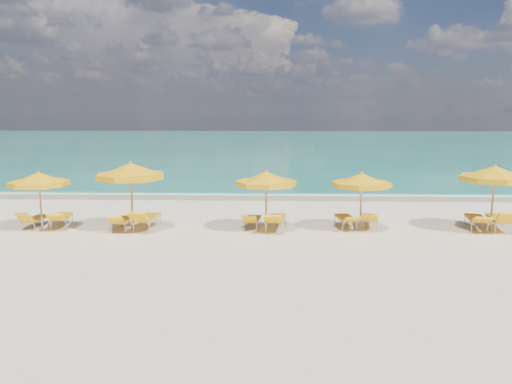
{
  "coord_description": "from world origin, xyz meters",
  "views": [
    {
      "loc": [
        0.69,
        -18.07,
        4.41
      ],
      "look_at": [
        0.0,
        1.5,
        1.2
      ],
      "focal_mm": 35.0,
      "sensor_mm": 36.0,
      "label": 1
    }
  ],
  "objects": [
    {
      "name": "lounger_1_left",
      "position": [
        -8.37,
        0.2,
        0.2
      ],
      "size": [
        0.68,
        1.61,
        0.76
      ],
      "rotation": [
        0.0,
        0.0,
        -0.09
      ],
      "color": "#A5A8AD",
      "rests_on": "ground"
    },
    {
      "name": "whitecap_far",
      "position": [
        8.0,
        24.0,
        0.0
      ],
      "size": [
        18.0,
        0.3,
        0.05
      ],
      "primitive_type": "cube",
      "color": "white",
      "rests_on": "ground"
    },
    {
      "name": "ocean",
      "position": [
        0.0,
        48.0,
        0.0
      ],
      "size": [
        120.0,
        80.0,
        0.3
      ],
      "primitive_type": "cube",
      "color": "#14755F",
      "rests_on": "ground"
    },
    {
      "name": "umbrella_2",
      "position": [
        -4.52,
        -0.18,
        2.21
      ],
      "size": [
        2.94,
        2.94,
        2.59
      ],
      "rotation": [
        0.0,
        0.0,
        -0.17
      ],
      "color": "tan",
      "rests_on": "ground"
    },
    {
      "name": "wet_sand_band",
      "position": [
        0.0,
        7.4,
        0.0
      ],
      "size": [
        120.0,
        2.6,
        0.01
      ],
      "primitive_type": "cube",
      "color": "tan",
      "rests_on": "ground"
    },
    {
      "name": "lounger_5_left",
      "position": [
        8.35,
        0.56,
        0.23
      ],
      "size": [
        0.94,
        2.02,
        0.71
      ],
      "rotation": [
        0.0,
        0.0,
        -0.17
      ],
      "color": "#A5A8AD",
      "rests_on": "ground"
    },
    {
      "name": "whitecap_near",
      "position": [
        -6.0,
        17.0,
        0.0
      ],
      "size": [
        14.0,
        0.36,
        0.05
      ],
      "primitive_type": "cube",
      "color": "white",
      "rests_on": "ground"
    },
    {
      "name": "lounger_5_right",
      "position": [
        9.15,
        0.43,
        0.25
      ],
      "size": [
        0.97,
        2.08,
        0.91
      ],
      "rotation": [
        0.0,
        0.0,
        -0.16
      ],
      "color": "#A5A8AD",
      "rests_on": "ground"
    },
    {
      "name": "ground_plane",
      "position": [
        0.0,
        0.0,
        0.0
      ],
      "size": [
        120.0,
        120.0,
        0.0
      ],
      "primitive_type": "plane",
      "color": "beige"
    },
    {
      "name": "lounger_4_right",
      "position": [
        4.35,
        0.7,
        0.21
      ],
      "size": [
        0.77,
        1.8,
        0.69
      ],
      "rotation": [
        0.0,
        0.0,
        -0.12
      ],
      "color": "#A5A8AD",
      "rests_on": "ground"
    },
    {
      "name": "umbrella_1",
      "position": [
        -7.95,
        -0.17,
        1.89
      ],
      "size": [
        2.83,
        2.83,
        2.22
      ],
      "rotation": [
        0.0,
        0.0,
        -0.37
      ],
      "color": "tan",
      "rests_on": "ground"
    },
    {
      "name": "lounger_4_left",
      "position": [
        3.46,
        0.58,
        0.21
      ],
      "size": [
        0.82,
        1.87,
        0.65
      ],
      "rotation": [
        0.0,
        0.0,
        0.14
      ],
      "color": "#A5A8AD",
      "rests_on": "ground"
    },
    {
      "name": "foam_line",
      "position": [
        0.0,
        8.2,
        0.0
      ],
      "size": [
        120.0,
        1.2,
        0.03
      ],
      "primitive_type": "cube",
      "color": "white",
      "rests_on": "ground"
    },
    {
      "name": "umbrella_3",
      "position": [
        0.43,
        -0.06,
        1.93
      ],
      "size": [
        2.5,
        2.5,
        2.27
      ],
      "rotation": [
        0.0,
        0.0,
        0.13
      ],
      "color": "tan",
      "rests_on": "ground"
    },
    {
      "name": "lounger_3_right",
      "position": [
        0.79,
        0.19,
        0.24
      ],
      "size": [
        0.87,
        2.08,
        0.82
      ],
      "rotation": [
        0.0,
        0.0,
        -0.11
      ],
      "color": "#A5A8AD",
      "rests_on": "ground"
    },
    {
      "name": "lounger_1_right",
      "position": [
        -7.44,
        0.35,
        0.22
      ],
      "size": [
        0.95,
        1.94,
        0.74
      ],
      "rotation": [
        0.0,
        0.0,
        0.2
      ],
      "color": "#A5A8AD",
      "rests_on": "ground"
    },
    {
      "name": "umbrella_4",
      "position": [
        3.92,
        0.12,
        1.88
      ],
      "size": [
        2.65,
        2.65,
        2.2
      ],
      "rotation": [
        0.0,
        0.0,
        -0.25
      ],
      "color": "tan",
      "rests_on": "ground"
    },
    {
      "name": "umbrella_5",
      "position": [
        8.74,
        0.22,
        2.12
      ],
      "size": [
        2.62,
        2.62,
        2.49
      ],
      "rotation": [
        0.0,
        0.0,
        -0.07
      ],
      "color": "tan",
      "rests_on": "ground"
    },
    {
      "name": "lounger_3_left",
      "position": [
        -0.1,
        0.4,
        0.2
      ],
      "size": [
        0.7,
        1.67,
        0.7
      ],
      "rotation": [
        0.0,
        0.0,
        -0.11
      ],
      "color": "#A5A8AD",
      "rests_on": "ground"
    },
    {
      "name": "lounger_2_right",
      "position": [
        -4.05,
        0.07,
        0.25
      ],
      "size": [
        0.84,
        2.05,
        0.91
      ],
      "rotation": [
        0.0,
        0.0,
        -0.09
      ],
      "color": "#A5A8AD",
      "rests_on": "ground"
    },
    {
      "name": "lounger_2_left",
      "position": [
        -4.98,
        -0.01,
        0.2
      ],
      "size": [
        0.63,
        1.69,
        0.72
      ],
      "rotation": [
        0.0,
        0.0,
        0.05
      ],
      "color": "#A5A8AD",
      "rests_on": "ground"
    }
  ]
}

